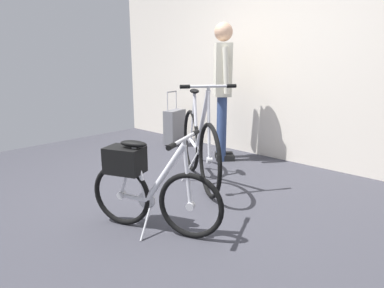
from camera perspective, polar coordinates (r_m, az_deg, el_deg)
ground_plane at (r=3.08m, az=-3.77°, el=-10.23°), size 6.17×6.17×0.00m
back_wall at (r=4.44m, az=15.79°, el=14.38°), size 6.17×0.10×2.65m
folding_bike_foreground at (r=2.51m, az=-8.12°, el=-6.84°), size 1.02×0.58×0.77m
display_bike_left at (r=3.49m, az=1.24°, el=-0.28°), size 1.29×0.92×1.07m
visitor_near_wall at (r=4.25m, az=5.34°, el=10.48°), size 0.40×0.40×1.73m
rolling_suitcase at (r=5.13m, az=-3.03°, el=3.04°), size 0.24×0.39×0.83m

